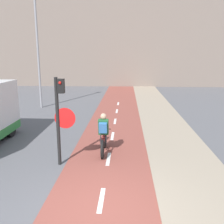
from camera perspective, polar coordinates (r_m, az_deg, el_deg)
The scene contains 7 objects.
ground_plane at distance 6.15m, azimuth -2.95°, elevation -22.07°, with size 120.00×120.00×0.00m, color #5B5B60.
bike_lane at distance 6.15m, azimuth -2.95°, elevation -21.96°, with size 2.75×60.00×0.02m.
sidewalk_strip at distance 6.43m, azimuth 22.34°, elevation -21.17°, with size 2.40×60.00×0.05m.
building_row_background at distance 30.83m, azimuth 2.30°, elevation 16.42°, with size 60.00×5.20×10.78m.
traffic_light_pole at distance 8.00m, azimuth -11.78°, elevation 0.08°, with size 0.67×0.25×2.86m.
street_lamp_far at distance 17.45m, azimuth -16.75°, elevation 15.75°, with size 0.36×0.36×7.53m.
cyclist_near at distance 9.04m, azimuth -1.95°, elevation -5.20°, with size 0.46×1.73×1.50m.
Camera 1 is at (0.58, -5.00, 3.53)m, focal length 40.00 mm.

